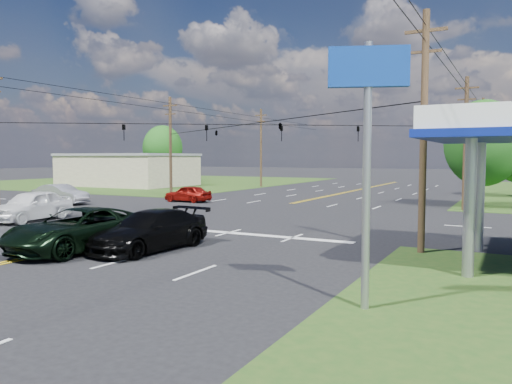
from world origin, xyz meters
The scene contains 20 objects.
ground centered at (0.00, 12.00, 0.00)m, with size 280.00×280.00×0.00m, color black.
grass_nw centered at (-35.00, 44.00, 0.00)m, with size 46.00×48.00×0.03m, color #1F4416.
stop_bar centered at (5.00, 4.00, 0.00)m, with size 10.00×0.50×0.02m, color silver.
retail_nw centered at (-30.00, 34.00, 2.00)m, with size 16.00×11.00×4.00m, color tan.
pole_se centered at (13.00, 3.00, 4.92)m, with size 1.60×0.28×9.50m.
pole_nw centered at (-13.00, 21.00, 4.92)m, with size 1.60×0.28×9.50m.
pole_ne centered at (13.00, 21.00, 4.92)m, with size 1.60×0.28×9.50m.
pole_left_far centered at (-13.00, 40.00, 5.17)m, with size 1.60×0.28×10.00m.
pole_right_far centered at (13.00, 40.00, 5.17)m, with size 1.60×0.28×10.00m.
span_wire_signals centered at (0.00, 12.00, 6.00)m, with size 26.00×18.00×1.13m.
power_lines centered at (0.00, 10.00, 8.60)m, with size 26.04×100.00×0.64m.
tree_right_a centered at (14.00, 24.00, 4.87)m, with size 5.70×5.70×8.18m.
tree_far_l centered at (-32.00, 44.00, 5.19)m, with size 6.08×6.08×8.72m.
pickup_dkgreen centered at (0.50, -2.90, 0.87)m, with size 2.89×6.27×1.74m, color black.
suv_black centered at (3.00, -1.45, 0.82)m, with size 2.30×5.65×1.64m, color black.
pickup_white centered at (-9.50, 2.72, 0.92)m, with size 2.17×5.39×1.84m, color white.
sedan_silver centered at (-16.48, 11.00, 0.81)m, with size 1.71×4.90×1.61m, color #B4B4B9.
sedan_red centered at (-8.56, 17.50, 0.71)m, with size 1.67×4.15×1.41m, color maroon.
polesign_se centered at (13.00, -5.31, 5.03)m, with size 1.90×0.93×6.60m.
snowpile_b centered at (-13.19, 3.58, 0.00)m, with size 2.11×2.60×0.73m, color white.
Camera 1 is at (16.26, -17.45, 3.82)m, focal length 35.00 mm.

